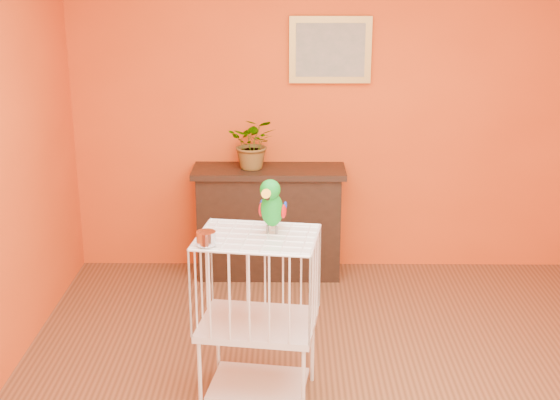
{
  "coord_description": "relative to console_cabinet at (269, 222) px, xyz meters",
  "views": [
    {
      "loc": [
        -0.32,
        -3.72,
        2.44
      ],
      "look_at": [
        -0.36,
        0.3,
        1.17
      ],
      "focal_mm": 50.0,
      "sensor_mm": 36.0,
      "label": 1
    }
  ],
  "objects": [
    {
      "name": "room_shell",
      "position": [
        0.46,
        -2.04,
        1.15
      ],
      "size": [
        4.5,
        4.5,
        4.5
      ],
      "color": "#DF4F14",
      "rests_on": "ground"
    },
    {
      "name": "console_cabinet",
      "position": [
        0.0,
        0.0,
        0.0
      ],
      "size": [
        1.17,
        0.42,
        0.87
      ],
      "color": "black",
      "rests_on": "ground"
    },
    {
      "name": "potted_plant",
      "position": [
        -0.11,
        0.01,
        0.59
      ],
      "size": [
        0.4,
        0.44,
        0.31
      ],
      "primitive_type": "imported",
      "rotation": [
        0.0,
        0.0,
        -0.11
      ],
      "color": "#26722D",
      "rests_on": "console_cabinet"
    },
    {
      "name": "framed_picture",
      "position": [
        0.46,
        0.17,
        1.31
      ],
      "size": [
        0.62,
        0.04,
        0.5
      ],
      "color": "#A7853B",
      "rests_on": "room_shell"
    },
    {
      "name": "birdcage",
      "position": [
        -0.02,
        -1.81,
        0.07
      ],
      "size": [
        0.7,
        0.57,
        0.98
      ],
      "rotation": [
        0.0,
        0.0,
        -0.14
      ],
      "color": "silver",
      "rests_on": "ground"
    },
    {
      "name": "feed_cup",
      "position": [
        -0.28,
        -1.96,
        0.59
      ],
      "size": [
        0.1,
        0.1,
        0.07
      ],
      "primitive_type": "cylinder",
      "color": "silver",
      "rests_on": "birdcage"
    },
    {
      "name": "parrot",
      "position": [
        0.06,
        -1.76,
        0.71
      ],
      "size": [
        0.16,
        0.28,
        0.32
      ],
      "rotation": [
        0.0,
        0.0,
        -0.25
      ],
      "color": "#59544C",
      "rests_on": "birdcage"
    }
  ]
}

